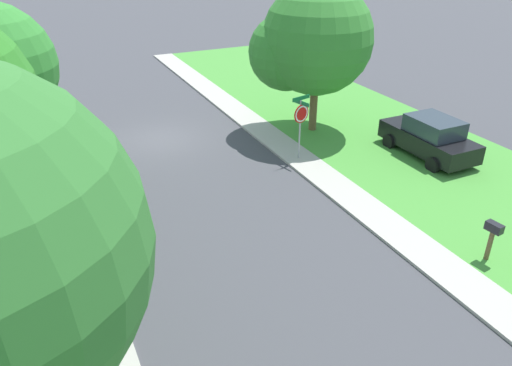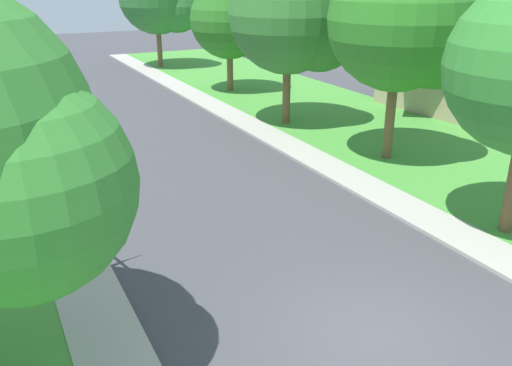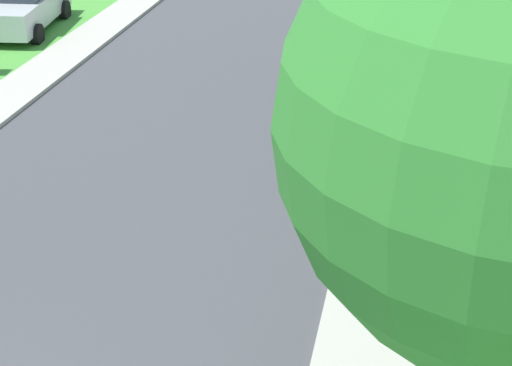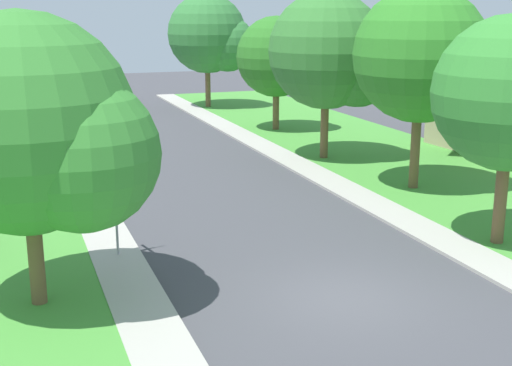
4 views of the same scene
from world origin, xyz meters
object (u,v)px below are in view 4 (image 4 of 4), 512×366
(tree_sidewalk_far, at_px, (39,132))
(tree_corner_large, at_px, (334,55))
(tree_sidewalk_mid, at_px, (430,60))
(car_silver_across_road, at_px, (15,149))
(stop_sign_far_corner, at_px, (115,192))
(tree_sidewalk_near, at_px, (282,59))
(mailbox, at_px, (44,164))
(tree_across_right, at_px, (212,36))

(tree_sidewalk_far, relative_size, tree_corner_large, 0.90)
(tree_sidewalk_mid, distance_m, tree_corner_large, 6.15)
(car_silver_across_road, xyz_separation_m, tree_sidewalk_far, (0.40, -15.25, 3.28))
(tree_sidewalk_far, bearing_deg, stop_sign_far_corner, 55.07)
(tree_sidewalk_near, relative_size, tree_corner_large, 0.84)
(tree_sidewalk_mid, xyz_separation_m, tree_sidewalk_near, (-0.18, 13.91, -0.94))
(tree_sidewalk_near, bearing_deg, tree_corner_large, -94.99)
(mailbox, bearing_deg, tree_sidewalk_near, 33.48)
(stop_sign_far_corner, distance_m, tree_sidewalk_near, 21.13)
(car_silver_across_road, relative_size, tree_sidewalk_near, 0.71)
(car_silver_across_road, height_order, mailbox, car_silver_across_road)
(tree_across_right, height_order, tree_corner_large, tree_across_right)
(tree_corner_large, distance_m, mailbox, 13.27)
(tree_corner_large, bearing_deg, tree_sidewalk_near, 85.01)
(tree_sidewalk_far, bearing_deg, tree_sidewalk_mid, 23.65)
(tree_sidewalk_far, bearing_deg, tree_corner_large, 42.81)
(tree_sidewalk_mid, relative_size, mailbox, 5.79)
(tree_across_right, xyz_separation_m, tree_corner_large, (0.28, -17.96, -0.11))
(tree_corner_large, bearing_deg, car_silver_across_road, 167.64)
(tree_sidewalk_near, distance_m, tree_sidewalk_far, 24.44)
(car_silver_across_road, distance_m, mailbox, 4.12)
(tree_across_right, distance_m, tree_corner_large, 17.96)
(car_silver_across_road, bearing_deg, tree_sidewalk_far, -88.50)
(tree_corner_large, bearing_deg, tree_sidewalk_far, -137.19)
(stop_sign_far_corner, bearing_deg, tree_across_right, 68.15)
(tree_across_right, bearing_deg, tree_sidewalk_near, -84.54)
(tree_sidewalk_near, bearing_deg, stop_sign_far_corner, -124.68)
(stop_sign_far_corner, height_order, tree_sidewalk_mid, tree_sidewalk_mid)
(mailbox, bearing_deg, stop_sign_far_corner, -80.49)
(tree_sidewalk_near, distance_m, mailbox, 16.31)
(car_silver_across_road, height_order, tree_sidewalk_near, tree_sidewalk_near)
(tree_sidewalk_near, xyz_separation_m, mailbox, (-13.38, -8.85, -2.98))
(tree_across_right, height_order, tree_sidewalk_far, tree_across_right)
(car_silver_across_road, bearing_deg, tree_across_right, 48.27)
(tree_across_right, xyz_separation_m, mailbox, (-12.41, -18.97, -3.86))
(tree_across_right, bearing_deg, tree_sidewalk_far, -113.20)
(mailbox, bearing_deg, tree_sidewalk_far, -92.76)
(tree_sidewalk_far, bearing_deg, tree_across_right, 66.80)
(tree_sidewalk_near, xyz_separation_m, tree_sidewalk_far, (-13.92, -20.09, 0.16))
(stop_sign_far_corner, distance_m, mailbox, 8.60)
(tree_sidewalk_near, xyz_separation_m, tree_corner_large, (-0.68, -7.83, 0.77))
(car_silver_across_road, xyz_separation_m, tree_corner_large, (13.63, -2.99, 3.88))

